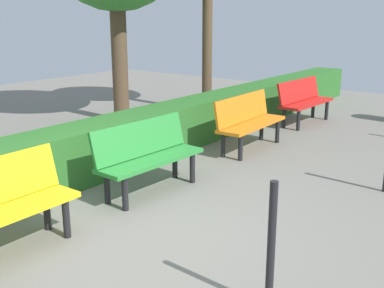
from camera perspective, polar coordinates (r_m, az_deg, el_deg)
name	(u,v)px	position (r m, az deg, el deg)	size (l,w,h in m)	color
ground_plane	(127,232)	(4.83, -7.93, -10.52)	(20.41, 20.41, 0.00)	gray
bench_red	(304,99)	(9.54, 13.36, 5.30)	(1.54, 0.54, 0.86)	red
bench_orange	(248,120)	(7.54, 6.82, 2.96)	(1.55, 0.50, 0.86)	orange
bench_green	(147,154)	(5.69, -5.43, -1.16)	(1.48, 0.53, 0.86)	#2D8C38
hedge_row	(95,149)	(6.41, -11.67, -0.65)	(16.41, 0.67, 0.71)	#2D6B28
railing_post_far	(271,247)	(3.48, 9.56, -12.21)	(0.06, 0.06, 1.00)	black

